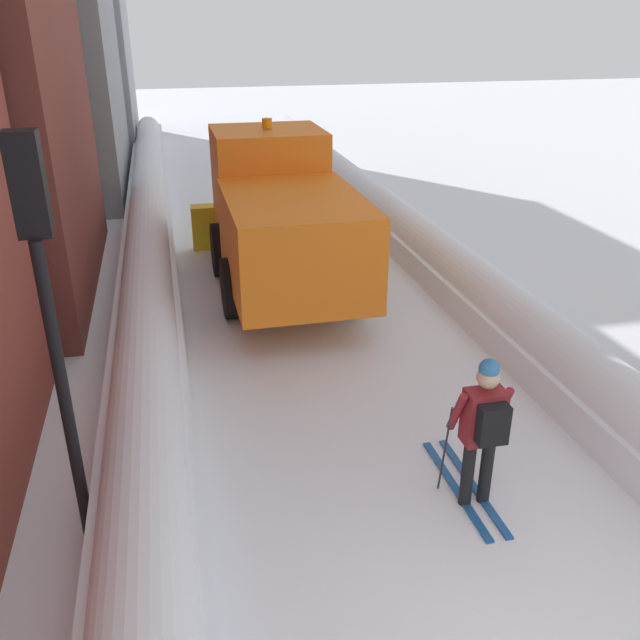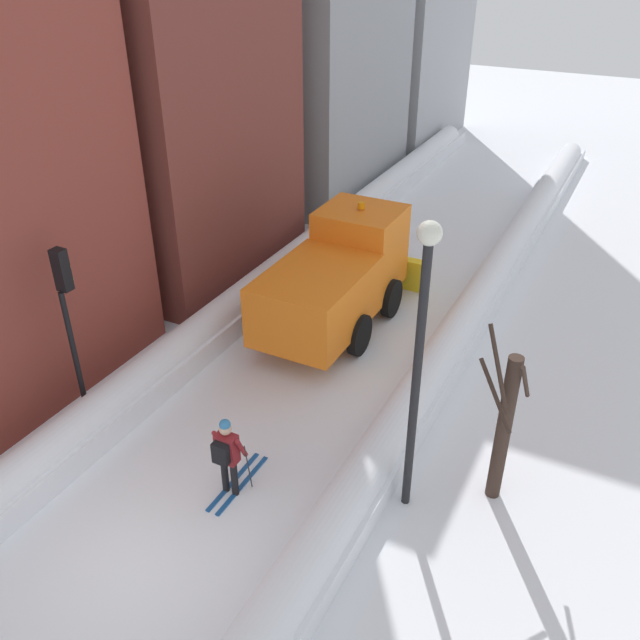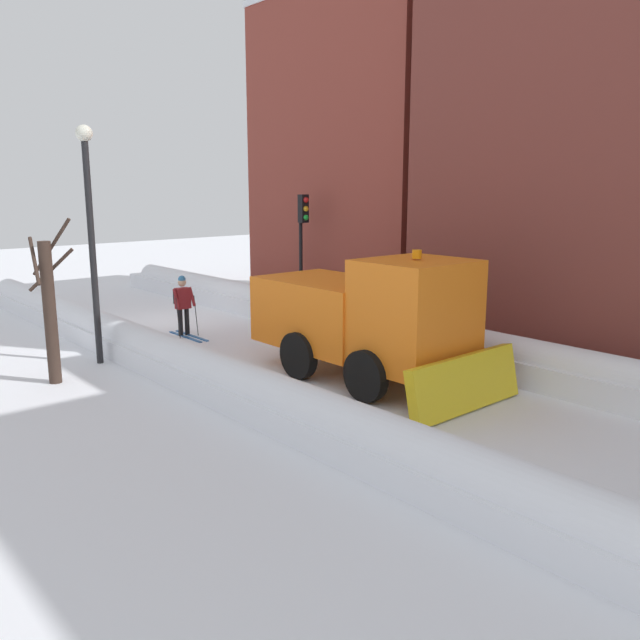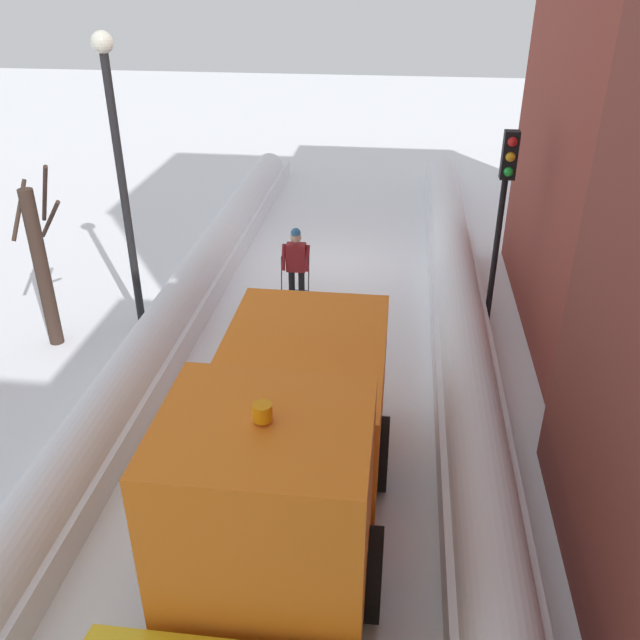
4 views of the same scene
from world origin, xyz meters
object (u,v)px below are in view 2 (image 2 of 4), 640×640
object	(u,v)px
plow_truck	(339,276)
street_lamp	(420,344)
skier	(227,454)
bare_tree_near	(504,426)
traffic_light_pole	(68,304)

from	to	relation	value
plow_truck	street_lamp	distance (m)	7.17
street_lamp	skier	bearing A→B (deg)	-156.88
plow_truck	skier	distance (m)	6.90
plow_truck	street_lamp	xyz separation A→B (m)	(4.10, -5.47, 2.16)
skier	street_lamp	world-z (taller)	street_lamp
bare_tree_near	skier	bearing A→B (deg)	-153.44
bare_tree_near	traffic_light_pole	bearing A→B (deg)	-168.86
plow_truck	skier	world-z (taller)	plow_truck
skier	traffic_light_pole	distance (m)	4.62
plow_truck	bare_tree_near	xyz separation A→B (m)	(5.54, -4.52, 0.25)
street_lamp	bare_tree_near	xyz separation A→B (m)	(1.44, 0.95, -1.91)
bare_tree_near	plow_truck	bearing A→B (deg)	140.79
plow_truck	bare_tree_near	bearing A→B (deg)	-39.21
street_lamp	bare_tree_near	distance (m)	2.57
traffic_light_pole	street_lamp	bearing A→B (deg)	6.05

